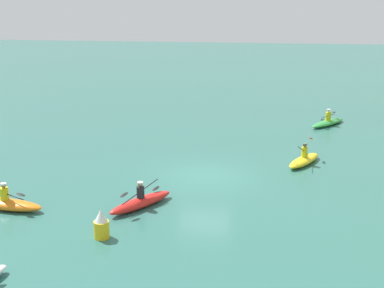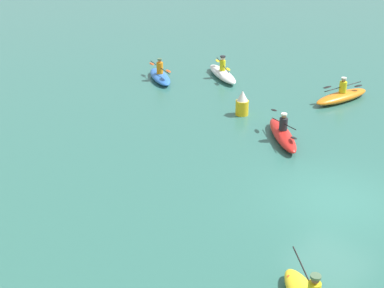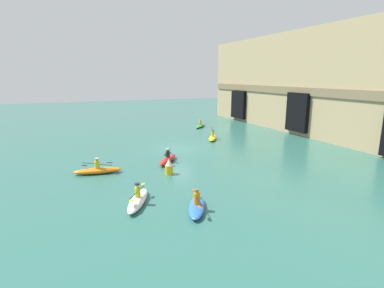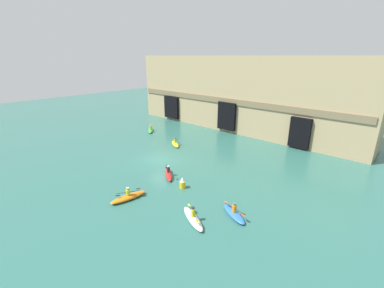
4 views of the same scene
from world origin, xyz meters
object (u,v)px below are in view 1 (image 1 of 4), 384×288
object	(u,v)px
kayak_green	(328,122)
kayak_yellow	(304,160)
marker_buoy	(101,225)
kayak_red	(141,202)
kayak_orange	(5,203)

from	to	relation	value
kayak_green	kayak_yellow	bearing A→B (deg)	-154.13
kayak_yellow	marker_buoy	distance (m)	12.26
kayak_green	kayak_red	distance (m)	17.29
kayak_red	kayak_orange	world-z (taller)	kayak_orange
kayak_green	kayak_yellow	xyz separation A→B (m)	(8.12, -2.23, 0.02)
kayak_green	marker_buoy	bearing A→B (deg)	-169.43
kayak_red	kayak_yellow	distance (m)	9.62
kayak_green	kayak_orange	xyz separation A→B (m)	(15.30, -14.93, 0.04)
kayak_green	marker_buoy	world-z (taller)	marker_buoy
kayak_yellow	kayak_orange	xyz separation A→B (m)	(7.18, -12.70, 0.02)
kayak_red	marker_buoy	world-z (taller)	kayak_red
kayak_green	kayak_red	world-z (taller)	kayak_red
kayak_green	kayak_red	xyz separation A→B (m)	(14.50, -9.43, 0.05)
kayak_orange	marker_buoy	xyz separation A→B (m)	(2.06, 4.64, 0.26)
kayak_green	kayak_red	bearing A→B (deg)	-171.83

